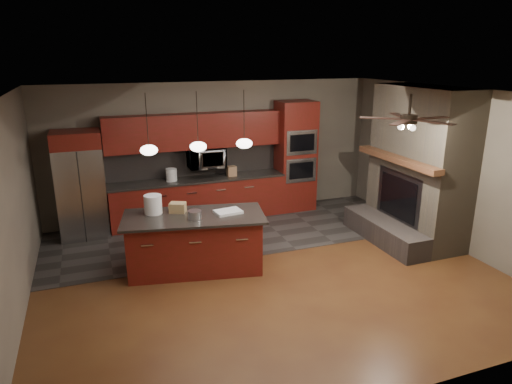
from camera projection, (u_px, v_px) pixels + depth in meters
name	position (u px, v px, depth m)	size (l,w,h in m)	color
ground	(268.00, 272.00, 7.27)	(7.00, 7.00, 0.00)	brown
ceiling	(270.00, 93.00, 6.45)	(7.00, 6.00, 0.02)	white
back_wall	(216.00, 150.00, 9.56)	(7.00, 0.02, 2.80)	slate
right_wall	(453.00, 168.00, 8.02)	(0.02, 6.00, 2.80)	slate
left_wall	(10.00, 215.00, 5.71)	(0.02, 6.00, 2.80)	slate
slate_tile_patch	(234.00, 232.00, 8.89)	(7.00, 2.40, 0.01)	#353230
fireplace_column	(416.00, 171.00, 8.26)	(1.30, 2.10, 2.80)	#665C49
back_cabinetry	(197.00, 178.00, 9.32)	(3.59, 0.64, 2.20)	maroon
oven_tower	(295.00, 156.00, 9.90)	(0.80, 0.63, 2.38)	maroon
microwave	(206.00, 158.00, 9.27)	(0.73, 0.41, 0.50)	silver
refrigerator	(81.00, 185.00, 8.43)	(0.86, 0.75, 2.01)	silver
kitchen_island	(195.00, 242.00, 7.24)	(2.34, 1.39, 0.92)	maroon
white_bucket	(153.00, 204.00, 7.15)	(0.28, 0.28, 0.30)	white
paint_can	(195.00, 215.00, 6.92)	(0.20, 0.20, 0.14)	#B3B3B8
paint_tray	(228.00, 212.00, 7.21)	(0.41, 0.29, 0.04)	white
cardboard_box	(178.00, 208.00, 7.22)	(0.25, 0.18, 0.16)	#9E8051
counter_bucket	(171.00, 175.00, 9.06)	(0.22, 0.22, 0.25)	white
counter_box	(231.00, 171.00, 9.43)	(0.18, 0.14, 0.21)	#A17853
pendant_left	(149.00, 150.00, 6.78)	(0.26, 0.26, 0.92)	black
pendant_center	(198.00, 146.00, 7.03)	(0.26, 0.26, 0.92)	black
pendant_right	(244.00, 143.00, 7.28)	(0.26, 0.26, 0.92)	black
ceiling_fan	(409.00, 119.00, 6.43)	(1.27, 1.33, 0.41)	black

